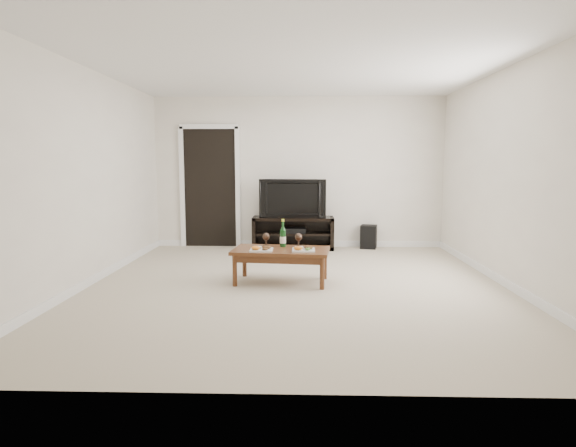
# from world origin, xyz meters

# --- Properties ---
(floor) EXTENTS (5.50, 5.50, 0.00)m
(floor) POSITION_xyz_m (0.00, 0.00, 0.00)
(floor) COLOR #C2B59C
(floor) RESTS_ON ground
(back_wall) EXTENTS (5.00, 0.04, 2.60)m
(back_wall) POSITION_xyz_m (0.00, 2.77, 1.30)
(back_wall) COLOR white
(back_wall) RESTS_ON ground
(ceiling) EXTENTS (5.00, 5.50, 0.04)m
(ceiling) POSITION_xyz_m (0.00, 0.00, 2.62)
(ceiling) COLOR white
(ceiling) RESTS_ON back_wall
(doorway) EXTENTS (0.90, 0.02, 2.05)m
(doorway) POSITION_xyz_m (-1.55, 2.73, 1.02)
(doorway) COLOR black
(doorway) RESTS_ON ground
(media_console) EXTENTS (1.38, 0.45, 0.55)m
(media_console) POSITION_xyz_m (-0.09, 2.50, 0.28)
(media_console) COLOR black
(media_console) RESTS_ON ground
(television) EXTENTS (1.14, 0.26, 0.65)m
(television) POSITION_xyz_m (-0.09, 2.50, 0.87)
(television) COLOR black
(television) RESTS_ON media_console
(av_receiver) EXTENTS (0.41, 0.31, 0.08)m
(av_receiver) POSITION_xyz_m (-0.07, 2.48, 0.33)
(av_receiver) COLOR black
(av_receiver) RESTS_ON media_console
(subwoofer) EXTENTS (0.32, 0.32, 0.40)m
(subwoofer) POSITION_xyz_m (1.22, 2.59, 0.20)
(subwoofer) COLOR black
(subwoofer) RESTS_ON ground
(coffee_table) EXTENTS (1.23, 0.76, 0.42)m
(coffee_table) POSITION_xyz_m (-0.19, 0.15, 0.21)
(coffee_table) COLOR #552C17
(coffee_table) RESTS_ON ground
(plate_left) EXTENTS (0.27, 0.27, 0.07)m
(plate_left) POSITION_xyz_m (-0.42, 0.03, 0.45)
(plate_left) COLOR white
(plate_left) RESTS_ON coffee_table
(plate_right) EXTENTS (0.27, 0.27, 0.07)m
(plate_right) POSITION_xyz_m (0.08, 0.04, 0.45)
(plate_right) COLOR white
(plate_right) RESTS_ON coffee_table
(wine_bottle) EXTENTS (0.07, 0.07, 0.35)m
(wine_bottle) POSITION_xyz_m (-0.17, 0.31, 0.59)
(wine_bottle) COLOR #0F3912
(wine_bottle) RESTS_ON coffee_table
(goblet_left) EXTENTS (0.09, 0.09, 0.17)m
(goblet_left) POSITION_xyz_m (-0.39, 0.35, 0.51)
(goblet_left) COLOR #36271D
(goblet_left) RESTS_ON coffee_table
(goblet_right) EXTENTS (0.09, 0.09, 0.17)m
(goblet_right) POSITION_xyz_m (0.02, 0.34, 0.51)
(goblet_right) COLOR #36271D
(goblet_right) RESTS_ON coffee_table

